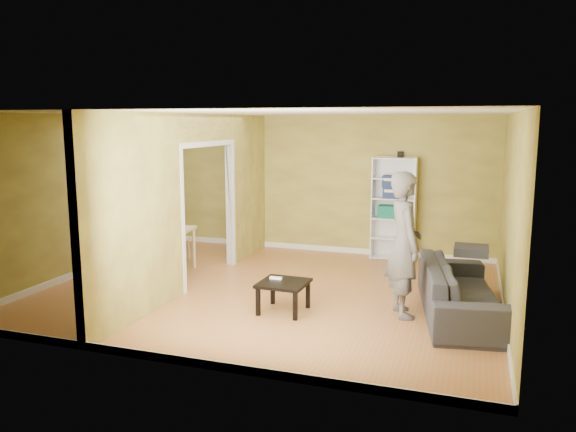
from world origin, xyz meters
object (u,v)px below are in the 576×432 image
at_px(dining_table, 156,233).
at_px(chair_left, 120,239).
at_px(sofa, 461,282).
at_px(person, 405,232).
at_px(coffee_table, 284,286).
at_px(bookshelf, 394,208).
at_px(chair_near, 142,254).
at_px(chair_far, 177,237).

distance_m(dining_table, chair_left, 0.71).
relative_size(sofa, dining_table, 2.00).
bearing_deg(dining_table, person, -11.54).
relative_size(person, dining_table, 1.87).
relative_size(person, coffee_table, 3.58).
bearing_deg(coffee_table, person, 14.23).
xyz_separation_m(bookshelf, coffee_table, (-0.94, -3.45, -0.58)).
distance_m(coffee_table, dining_table, 2.95).
xyz_separation_m(chair_near, chair_far, (-0.09, 1.24, 0.02)).
distance_m(sofa, coffee_table, 2.29).
bearing_deg(chair_left, coffee_table, 67.56).
distance_m(sofa, chair_left, 5.61).
distance_m(chair_left, chair_far, 0.98).
bearing_deg(chair_left, person, 77.67).
xyz_separation_m(bookshelf, chair_left, (-4.31, -2.23, -0.41)).
bearing_deg(person, chair_near, 62.63).
distance_m(chair_left, chair_near, 1.01).
bearing_deg(dining_table, coffee_table, -24.76).
bearing_deg(chair_far, chair_left, 38.95).
height_order(bookshelf, chair_near, bookshelf).
distance_m(person, chair_left, 4.97).
xyz_separation_m(person, chair_near, (-4.04, 0.24, -0.65)).
height_order(sofa, coffee_table, sofa).
bearing_deg(dining_table, sofa, -7.53).
bearing_deg(dining_table, chair_near, -78.29).
relative_size(coffee_table, dining_table, 0.52).
xyz_separation_m(sofa, coffee_table, (-2.21, -0.59, -0.10)).
bearing_deg(sofa, person, 96.64).
height_order(dining_table, chair_far, chair_far).
bearing_deg(dining_table, chair_far, 86.50).
xyz_separation_m(sofa, dining_table, (-4.88, 0.65, 0.21)).
relative_size(sofa, chair_near, 2.61).
bearing_deg(chair_left, bookshelf, 114.81).
xyz_separation_m(dining_table, chair_near, (0.13, -0.61, -0.20)).
distance_m(coffee_table, chair_far, 3.23).
relative_size(coffee_table, chair_left, 0.59).
height_order(coffee_table, chair_far, chair_far).
bearing_deg(chair_near, coffee_table, -34.63).
bearing_deg(chair_far, person, 157.61).
bearing_deg(chair_left, chair_near, 51.67).
xyz_separation_m(chair_left, chair_near, (0.82, -0.59, -0.07)).
relative_size(person, bookshelf, 1.18).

